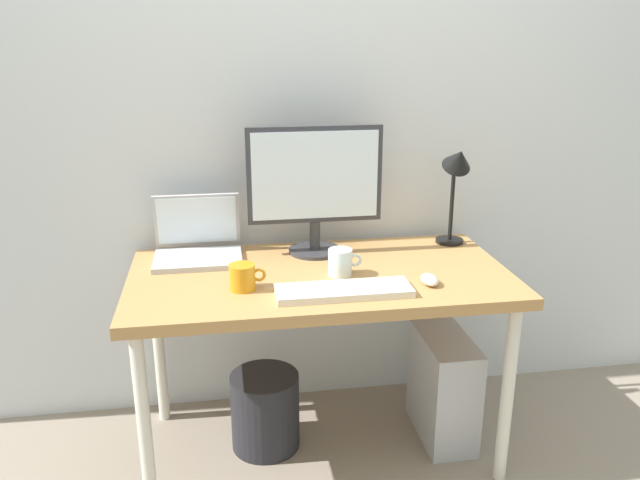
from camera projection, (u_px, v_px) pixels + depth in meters
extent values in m
plane|color=gray|center=(320.00, 445.00, 2.47)|extent=(6.00, 6.00, 0.00)
cube|color=silver|center=(303.00, 93.00, 2.45)|extent=(4.40, 0.04, 2.60)
cube|color=#B7844C|center=(320.00, 278.00, 2.26)|extent=(1.33, 0.69, 0.04)
cylinder|color=silver|center=(144.00, 428.00, 2.01)|extent=(0.04, 0.04, 0.68)
cylinder|color=silver|center=(507.00, 395.00, 2.19)|extent=(0.04, 0.04, 0.68)
cylinder|color=silver|center=(159.00, 344.00, 2.55)|extent=(0.04, 0.04, 0.68)
cylinder|color=silver|center=(449.00, 323.00, 2.73)|extent=(0.04, 0.04, 0.68)
cylinder|color=#333338|center=(315.00, 250.00, 2.45)|extent=(0.20, 0.20, 0.01)
cylinder|color=#333338|center=(315.00, 235.00, 2.43)|extent=(0.04, 0.04, 0.11)
cube|color=#333338|center=(315.00, 175.00, 2.36)|extent=(0.50, 0.03, 0.36)
cube|color=white|center=(315.00, 176.00, 2.34)|extent=(0.47, 0.01, 0.32)
cube|color=#B2B2B7|center=(198.00, 259.00, 2.35)|extent=(0.32, 0.22, 0.02)
cube|color=#B2B2B7|center=(197.00, 220.00, 2.43)|extent=(0.32, 0.05, 0.21)
cube|color=white|center=(197.00, 220.00, 2.42)|extent=(0.30, 0.03, 0.18)
cylinder|color=black|center=(449.00, 241.00, 2.56)|extent=(0.11, 0.11, 0.01)
cylinder|color=black|center=(452.00, 203.00, 2.51)|extent=(0.02, 0.02, 0.30)
cone|color=black|center=(459.00, 159.00, 2.42)|extent=(0.11, 0.14, 0.13)
cube|color=silver|center=(344.00, 291.00, 2.06)|extent=(0.44, 0.14, 0.02)
ellipsoid|color=silver|center=(430.00, 280.00, 2.14)|extent=(0.06, 0.09, 0.03)
cylinder|color=orange|center=(242.00, 277.00, 2.09)|extent=(0.09, 0.09, 0.09)
torus|color=orange|center=(259.00, 275.00, 2.10)|extent=(0.05, 0.01, 0.05)
cylinder|color=silver|center=(340.00, 262.00, 2.21)|extent=(0.08, 0.08, 0.09)
torus|color=silver|center=(355.00, 260.00, 2.22)|extent=(0.05, 0.01, 0.05)
cube|color=#B2B2B7|center=(444.00, 387.00, 2.48)|extent=(0.18, 0.36, 0.42)
cylinder|color=#232328|center=(265.00, 411.00, 2.43)|extent=(0.26, 0.26, 0.30)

